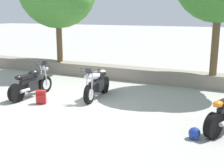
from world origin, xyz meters
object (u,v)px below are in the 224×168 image
Objects in this scene: rider_backpack at (41,97)px; rider_helmet at (194,133)px; motorcycle_white_centre at (97,84)px; motorcycle_black_near_left at (32,83)px.

rider_backpack is 1.68× the size of rider_helmet.
rider_backpack is at bearing -132.35° from motorcycle_white_centre.
motorcycle_black_near_left is 1.00× the size of motorcycle_white_centre.
motorcycle_white_centre is 7.37× the size of rider_helmet.
motorcycle_black_near_left is 6.01m from rider_helmet.
rider_backpack is at bearing -33.03° from motorcycle_black_near_left.
rider_helmet is at bearing -28.93° from motorcycle_white_centre.
rider_backpack is (-1.29, -1.41, -0.24)m from motorcycle_white_centre.
rider_backpack is 5.09m from rider_helmet.
motorcycle_white_centre reaches higher than rider_backpack.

